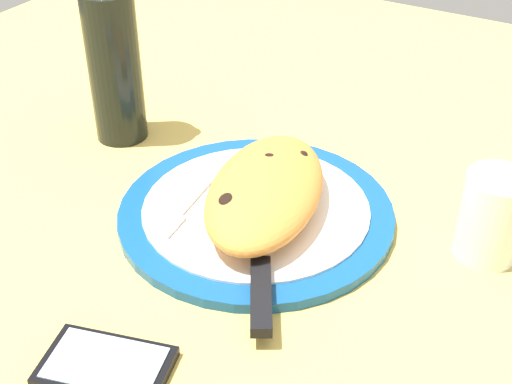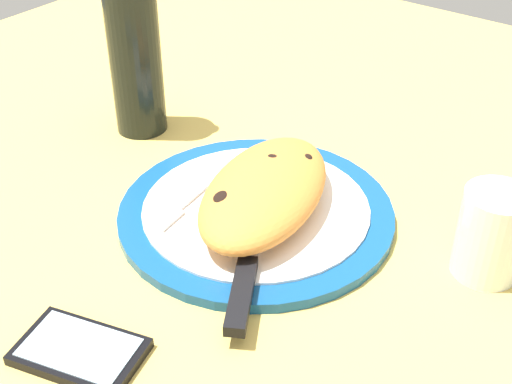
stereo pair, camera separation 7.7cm
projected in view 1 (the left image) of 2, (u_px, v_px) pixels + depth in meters
The scene contains 8 objects.
ground_plane at pixel (256, 228), 80.27cm from camera, with size 150.00×150.00×3.00cm, color #DBB756.
plate at pixel (256, 212), 79.01cm from camera, with size 31.14×31.14×1.51cm.
calzone at pixel (267, 189), 76.76cm from camera, with size 25.16×17.68×5.23cm.
fork at pixel (188, 203), 78.73cm from camera, with size 16.11×3.26×0.40cm.
knife at pixel (261, 272), 68.69cm from camera, with size 22.03×13.93×1.20cm.
smartphone at pixel (105, 366), 60.69cm from camera, with size 9.60×12.57×1.16cm.
water_glass at pixel (492, 221), 71.93cm from camera, with size 6.83×6.83×9.52cm.
wine_bottle at pixel (113, 58), 88.38cm from camera, with size 6.82×6.82×27.65cm.
Camera 1 is at (55.04, 32.09, 47.51)cm, focal length 49.02 mm.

